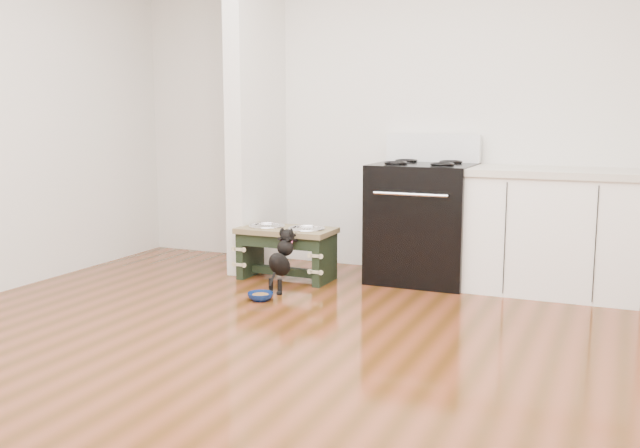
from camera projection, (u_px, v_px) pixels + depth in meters
The scene contains 8 objects.
ground at pixel (266, 362), 3.78m from camera, with size 5.00×5.00×0.00m, color #47260C.
room_shell at pixel (262, 49), 3.53m from camera, with size 5.00×5.00×5.00m.
partition_wall at pixel (257, 108), 5.93m from camera, with size 0.15×0.80×2.70m, color silver.
oven_range at pixel (422, 220), 5.56m from camera, with size 0.76×0.69×1.14m.
cabinet_run at pixel (554, 232), 5.19m from camera, with size 1.24×0.64×0.91m.
dog_feeder at pixel (286, 243), 5.63m from camera, with size 0.75×0.40×0.43m.
puppy at pixel (282, 258), 5.27m from camera, with size 0.13×0.39×0.46m.
floor_bowl at pixel (260, 296), 5.02m from camera, with size 0.22×0.22×0.06m.
Camera 1 is at (1.71, -3.20, 1.31)m, focal length 40.00 mm.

